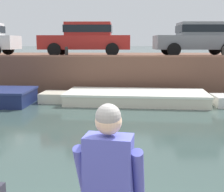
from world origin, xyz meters
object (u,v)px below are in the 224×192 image
car_left_inner_red (87,38)px  car_centre_grey (197,38)px  mooring_bollard_east (224,51)px  person_seated_right (110,178)px  mooring_bollard_mid (67,51)px  boat_moored_central_cream (129,97)px

car_left_inner_red → car_centre_grey: (5.22, 0.00, -0.00)m
mooring_bollard_east → car_left_inner_red: bearing=166.9°
car_centre_grey → person_seated_right: car_centre_grey is taller
mooring_bollard_east → mooring_bollard_mid: bearing=180.0°
boat_moored_central_cream → car_centre_grey: size_ratio=1.65×
mooring_bollard_mid → mooring_bollard_east: size_ratio=1.00×
car_centre_grey → mooring_bollard_east: (0.80, -1.40, -0.61)m
mooring_bollard_mid → mooring_bollard_east: (6.76, 0.00, 0.00)m
car_centre_grey → person_seated_right: size_ratio=4.07×
car_centre_grey → person_seated_right: 13.31m
car_centre_grey → mooring_bollard_east: size_ratio=8.83×
mooring_bollard_east → boat_moored_central_cream: bearing=-156.4°
car_left_inner_red → mooring_bollard_east: (6.02, -1.40, -0.61)m
person_seated_right → car_left_inner_red: bearing=96.9°
boat_moored_central_cream → person_seated_right: person_seated_right is taller
mooring_bollard_east → person_seated_right: mooring_bollard_east is taller
boat_moored_central_cream → car_centre_grey: 5.10m
car_centre_grey → mooring_bollard_mid: bearing=-166.8°
car_centre_grey → mooring_bollard_mid: (-5.96, -1.40, -0.61)m
car_left_inner_red → mooring_bollard_mid: (-0.74, -1.40, -0.61)m
car_centre_grey → mooring_bollard_east: car_centre_grey is taller
boat_moored_central_cream → mooring_bollard_mid: size_ratio=14.58×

